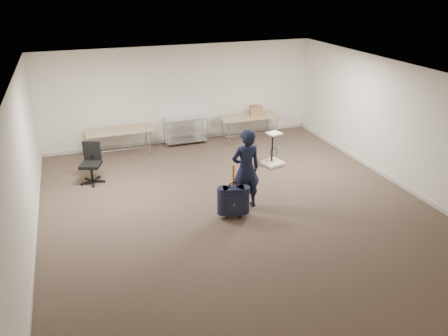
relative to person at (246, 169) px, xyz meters
name	(u,v)px	position (x,y,z in m)	size (l,w,h in m)	color
ground	(238,209)	(-0.19, -0.06, -0.87)	(9.00, 9.00, 0.00)	#453329
room_shell	(217,181)	(-0.19, 1.33, -0.82)	(8.00, 9.00, 9.00)	white
folding_table_left	(120,131)	(-2.09, 3.89, -0.19)	(1.80, 0.75, 0.73)	tan
folding_table_right	(249,117)	(1.71, 3.89, -0.19)	(1.80, 0.75, 0.73)	tan
wire_shelf	(185,129)	(-0.19, 4.14, -0.43)	(1.22, 0.47, 0.80)	silver
person	(246,169)	(0.00, 0.00, 0.00)	(0.63, 0.42, 1.74)	black
suitcase	(233,201)	(-0.41, -0.36, -0.48)	(0.47, 0.33, 1.16)	#161A31
office_chair	(92,171)	(-2.98, 2.36, -0.58)	(0.59, 0.60, 0.97)	black
equipment_cart	(273,157)	(1.53, 1.83, -0.64)	(0.58, 0.58, 0.89)	beige
cardboard_box	(256,110)	(1.94, 3.94, -0.01)	(0.36, 0.27, 0.27)	olive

